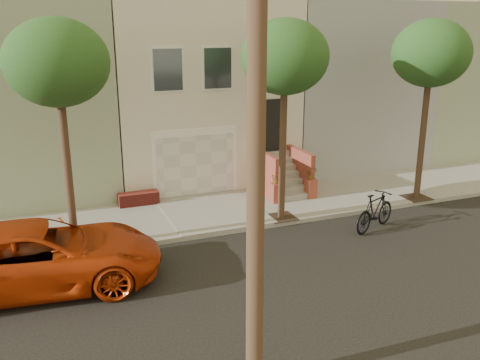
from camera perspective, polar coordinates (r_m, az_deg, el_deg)
name	(u,v)px	position (r m, az deg, el deg)	size (l,w,h in m)	color
ground	(313,278)	(13.66, 7.97, -10.64)	(90.00, 90.00, 0.00)	black
sidewalk	(237,209)	(18.06, -0.36, -3.23)	(40.00, 3.70, 0.15)	gray
house_row	(187,87)	(22.67, -5.83, 10.08)	(33.10, 11.70, 7.00)	beige
tree_left	(57,64)	(14.42, -19.42, 11.89)	(2.70, 2.57, 6.30)	#2D2116
tree_mid	(285,58)	(16.08, 4.95, 13.16)	(2.70, 2.57, 6.30)	#2D2116
tree_right	(431,54)	(19.17, 20.22, 12.80)	(2.70, 2.57, 6.30)	#2D2116
pickup_truck	(40,256)	(13.71, -21.10, -7.79)	(2.71, 5.87, 1.63)	#B4320A
motorcycle	(375,211)	(16.86, 14.60, -3.33)	(0.58, 2.05, 1.23)	black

